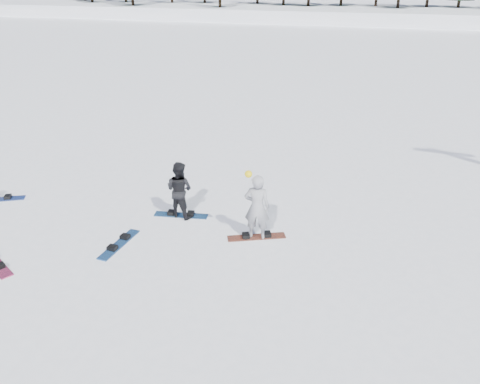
{
  "coord_description": "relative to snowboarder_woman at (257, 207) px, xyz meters",
  "views": [
    {
      "loc": [
        4.14,
        -9.37,
        6.34
      ],
      "look_at": [
        1.4,
        1.04,
        1.1
      ],
      "focal_mm": 35.0,
      "sensor_mm": 36.0,
      "label": 1
    }
  ],
  "objects": [
    {
      "name": "snowboard_loose_a",
      "position": [
        -3.26,
        -1.22,
        -0.88
      ],
      "size": [
        0.44,
        1.52,
        0.03
      ],
      "primitive_type": "cube",
      "rotation": [
        0.0,
        0.0,
        1.47
      ],
      "color": "navy",
      "rests_on": "ground"
    },
    {
      "name": "snowboard_woman",
      "position": [
        0.0,
        0.0,
        -0.88
      ],
      "size": [
        1.5,
        0.82,
        0.03
      ],
      "primitive_type": "cube",
      "rotation": [
        0.0,
        0.0,
        0.38
      ],
      "color": "brown",
      "rests_on": "ground"
    },
    {
      "name": "alpine_backdrop",
      "position": [
        -13.64,
        188.44,
        -14.87
      ],
      "size": [
        412.5,
        227.0,
        53.2
      ],
      "color": "white",
      "rests_on": "ground"
    },
    {
      "name": "snowboarder_man",
      "position": [
        -2.31,
        0.6,
        -0.08
      ],
      "size": [
        0.91,
        0.78,
        1.62
      ],
      "primitive_type": "imported",
      "rotation": [
        0.0,
        0.0,
        2.9
      ],
      "color": "black",
      "rests_on": "ground"
    },
    {
      "name": "ground",
      "position": [
        -1.92,
        -0.73,
        -0.89
      ],
      "size": [
        420.0,
        420.0,
        0.0
      ],
      "primitive_type": "plane",
      "color": "white",
      "rests_on": "ground"
    },
    {
      "name": "snowboarder_woman",
      "position": [
        0.0,
        0.0,
        0.0
      ],
      "size": [
        0.68,
        0.48,
        1.91
      ],
      "rotation": [
        0.0,
        0.0,
        3.23
      ],
      "color": "#A4A3A8",
      "rests_on": "ground"
    },
    {
      "name": "snowboard_man",
      "position": [
        -2.31,
        0.6,
        -0.88
      ],
      "size": [
        1.52,
        0.48,
        0.03
      ],
      "primitive_type": "cube",
      "rotation": [
        0.0,
        0.0,
        0.13
      ],
      "color": "navy",
      "rests_on": "ground"
    }
  ]
}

